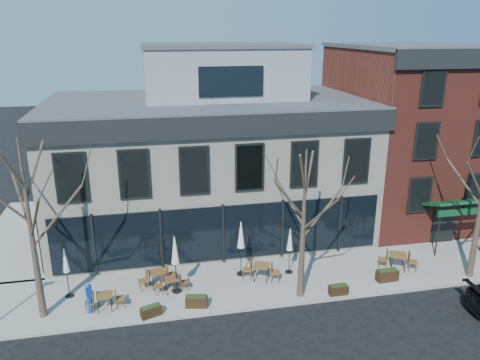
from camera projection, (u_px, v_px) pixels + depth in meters
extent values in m
plane|color=black|center=(223.00, 265.00, 25.06)|extent=(120.00, 120.00, 0.00)
cube|color=gray|center=(294.00, 277.00, 23.66)|extent=(33.50, 4.70, 0.15)
cube|color=gray|center=(25.00, 236.00, 28.46)|extent=(4.50, 12.00, 0.15)
cube|color=silver|center=(209.00, 168.00, 28.49)|extent=(18.00, 10.00, 8.00)
cube|color=#47474C|center=(207.00, 101.00, 27.24)|extent=(18.30, 10.30, 0.30)
cube|color=black|center=(222.00, 127.00, 22.63)|extent=(18.30, 0.25, 1.10)
cube|color=black|center=(43.00, 115.00, 25.63)|extent=(0.25, 10.30, 1.10)
cube|color=black|center=(223.00, 233.00, 24.42)|extent=(17.20, 0.12, 3.00)
cube|color=black|center=(53.00, 217.00, 26.45)|extent=(0.12, 7.50, 3.00)
cube|color=gray|center=(221.00, 72.00, 27.89)|extent=(9.00, 6.50, 3.00)
cube|color=maroon|center=(405.00, 134.00, 30.54)|extent=(8.00, 10.00, 11.00)
cube|color=#47474C|center=(415.00, 46.00, 28.83)|extent=(8.20, 10.20, 0.25)
cube|color=black|center=(469.00, 59.00, 24.20)|extent=(8.20, 0.25, 1.00)
cube|color=#0D3D1D|center=(456.00, 203.00, 25.89)|extent=(3.20, 1.66, 0.67)
cube|color=black|center=(444.00, 224.00, 27.14)|extent=(1.40, 0.10, 2.50)
cone|color=#382B21|center=(31.00, 232.00, 19.17)|extent=(0.34, 0.34, 7.92)
cylinder|color=#382B21|center=(58.00, 216.00, 19.38)|extent=(2.23, 0.50, 2.48)
cylinder|color=#382B21|center=(21.00, 201.00, 19.67)|extent=(1.03, 2.05, 2.14)
cylinder|color=#382B21|center=(1.00, 201.00, 18.25)|extent=(1.80, 0.75, 2.21)
cylinder|color=#382B21|center=(35.00, 219.00, 18.07)|extent=(1.03, 2.04, 2.28)
cone|color=#382B21|center=(303.00, 226.00, 20.88)|extent=(0.34, 0.34, 7.04)
cylinder|color=#382B21|center=(322.00, 213.00, 21.06)|extent=(2.00, 0.46, 2.21)
cylinder|color=#382B21|center=(289.00, 201.00, 21.32)|extent=(0.93, 1.84, 1.91)
cylinder|color=#382B21|center=(290.00, 201.00, 20.06)|extent=(1.61, 0.68, 1.97)
cylinder|color=#382B21|center=(320.00, 215.00, 19.90)|extent=(0.93, 1.83, 2.03)
cylinder|color=#382B21|center=(464.00, 182.00, 23.02)|extent=(0.98, 1.94, 2.03)
cylinder|color=#382B21|center=(475.00, 181.00, 21.68)|extent=(1.71, 0.71, 2.09)
cylinder|color=#0D3DAD|center=(90.00, 305.00, 20.50)|extent=(0.22, 0.22, 0.78)
cube|color=#0D3DAD|center=(89.00, 291.00, 20.30)|extent=(0.29, 0.26, 0.55)
cone|color=#0D3DAD|center=(88.00, 285.00, 20.19)|extent=(0.29, 0.29, 0.13)
cube|color=brown|center=(104.00, 295.00, 20.61)|extent=(0.73, 0.73, 0.04)
cylinder|color=black|center=(98.00, 307.00, 20.40)|extent=(0.04, 0.04, 0.72)
cylinder|color=black|center=(111.00, 305.00, 20.52)|extent=(0.04, 0.04, 0.72)
cylinder|color=black|center=(99.00, 300.00, 20.92)|extent=(0.04, 0.04, 0.72)
cylinder|color=black|center=(112.00, 298.00, 21.04)|extent=(0.04, 0.04, 0.72)
cube|color=brown|center=(157.00, 272.00, 22.47)|extent=(0.92, 0.92, 0.04)
cylinder|color=black|center=(153.00, 283.00, 22.21)|extent=(0.04, 0.04, 0.77)
cylinder|color=black|center=(165.00, 281.00, 22.47)|extent=(0.04, 0.04, 0.77)
cylinder|color=black|center=(150.00, 278.00, 22.72)|extent=(0.04, 0.04, 0.77)
cylinder|color=black|center=(161.00, 275.00, 22.98)|extent=(0.04, 0.04, 0.77)
cube|color=brown|center=(171.00, 279.00, 22.02)|extent=(0.71, 0.71, 0.04)
cylinder|color=black|center=(167.00, 289.00, 21.81)|extent=(0.04, 0.04, 0.68)
cylinder|color=black|center=(178.00, 287.00, 21.95)|extent=(0.04, 0.04, 0.68)
cylinder|color=black|center=(165.00, 284.00, 22.30)|extent=(0.04, 0.04, 0.68)
cylinder|color=black|center=(176.00, 282.00, 22.44)|extent=(0.04, 0.04, 0.68)
cube|color=brown|center=(261.00, 265.00, 23.06)|extent=(1.01, 1.01, 0.04)
cylinder|color=black|center=(254.00, 275.00, 22.96)|extent=(0.04, 0.04, 0.78)
cylinder|color=black|center=(266.00, 276.00, 22.84)|extent=(0.04, 0.04, 0.78)
cylinder|color=black|center=(256.00, 269.00, 23.53)|extent=(0.04, 0.04, 0.78)
cylinder|color=black|center=(268.00, 270.00, 23.41)|extent=(0.04, 0.04, 0.78)
cube|color=brown|center=(398.00, 255.00, 24.05)|extent=(1.05, 1.05, 0.05)
cylinder|color=black|center=(392.00, 265.00, 23.94)|extent=(0.05, 0.05, 0.82)
cylinder|color=black|center=(405.00, 266.00, 23.83)|extent=(0.05, 0.05, 0.82)
cylinder|color=black|center=(390.00, 259.00, 24.54)|extent=(0.05, 0.05, 0.82)
cylinder|color=black|center=(403.00, 260.00, 24.43)|extent=(0.05, 0.05, 0.82)
cylinder|color=black|center=(70.00, 296.00, 21.84)|extent=(0.40, 0.40, 0.05)
cylinder|color=black|center=(67.00, 278.00, 21.54)|extent=(0.05, 0.05, 1.98)
cone|color=white|center=(65.00, 260.00, 21.26)|extent=(0.32, 0.32, 1.17)
cylinder|color=black|center=(177.00, 291.00, 22.24)|extent=(0.46, 0.46, 0.06)
cylinder|color=black|center=(176.00, 270.00, 21.90)|extent=(0.05, 0.05, 2.30)
cone|color=silver|center=(175.00, 250.00, 21.57)|extent=(0.38, 0.38, 1.36)
cylinder|color=black|center=(241.00, 274.00, 23.81)|extent=(0.46, 0.46, 0.06)
cylinder|color=black|center=(241.00, 254.00, 23.46)|extent=(0.05, 0.05, 2.31)
cone|color=silver|center=(241.00, 235.00, 23.14)|extent=(0.38, 0.38, 1.36)
cylinder|color=black|center=(289.00, 272.00, 23.99)|extent=(0.39, 0.39, 0.05)
cylinder|color=black|center=(289.00, 255.00, 23.70)|extent=(0.04, 0.04, 1.96)
cone|color=silver|center=(290.00, 239.00, 23.42)|extent=(0.32, 0.32, 1.16)
cube|color=black|center=(151.00, 312.00, 20.28)|extent=(0.97, 0.65, 0.45)
cube|color=#1E3314|center=(151.00, 307.00, 20.21)|extent=(0.86, 0.55, 0.07)
cube|color=black|center=(197.00, 302.00, 20.98)|extent=(1.04, 0.59, 0.49)
cube|color=#1E3314|center=(196.00, 296.00, 20.90)|extent=(0.93, 0.49, 0.08)
cube|color=black|center=(338.00, 290.00, 21.96)|extent=(0.90, 0.36, 0.45)
cube|color=#1E3314|center=(339.00, 285.00, 21.88)|extent=(0.81, 0.29, 0.07)
cube|color=black|center=(387.00, 276.00, 23.15)|extent=(1.09, 0.47, 0.54)
cube|color=#1E3314|center=(388.00, 270.00, 23.06)|extent=(0.98, 0.38, 0.09)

